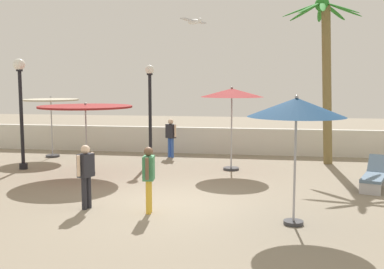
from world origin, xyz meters
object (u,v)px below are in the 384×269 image
palm_tree_0 (325,61)px  guest_1 (149,174)px  lounge_chair_2 (375,175)px  lamp_post_1 (150,106)px  seagull_0 (194,21)px  patio_umbrella_2 (85,110)px  guest_2 (86,171)px  patio_umbrella_3 (51,105)px  lamp_post_0 (21,98)px  patio_umbrella_0 (296,109)px  guest_0 (171,134)px  patio_umbrella_1 (232,94)px

palm_tree_0 → guest_1: 9.05m
lounge_chair_2 → lamp_post_1: bearing=157.7°
guest_1 → seagull_0: size_ratio=1.68×
patio_umbrella_2 → seagull_0: bearing=-38.8°
palm_tree_0 → guest_2: 9.85m
lounge_chair_2 → seagull_0: 6.74m
patio_umbrella_3 → lamp_post_0: bearing=-85.8°
patio_umbrella_2 → lounge_chair_2: size_ratio=1.52×
lamp_post_1 → guest_2: 6.43m
patio_umbrella_0 → seagull_0: size_ratio=2.98×
lamp_post_0 → guest_1: lamp_post_0 is taller
guest_2 → patio_umbrella_0: bearing=-5.3°
patio_umbrella_2 → seagull_0: (4.04, -3.24, 2.28)m
palm_tree_0 → guest_2: (-6.17, -7.14, -2.81)m
lamp_post_1 → seagull_0: bearing=-65.8°
lamp_post_0 → guest_1: bearing=-38.6°
patio_umbrella_0 → lounge_chair_2: (2.42, 3.78, -2.06)m
guest_0 → guest_1: bearing=-81.7°
patio_umbrella_2 → guest_2: size_ratio=1.95×
lounge_chair_2 → seagull_0: seagull_0 is taller
guest_0 → patio_umbrella_3: bearing=-172.2°
guest_1 → seagull_0: 3.66m
lamp_post_1 → lounge_chair_2: (7.26, -2.98, -1.69)m
patio_umbrella_1 → patio_umbrella_2: patio_umbrella_1 is taller
patio_umbrella_1 → lounge_chair_2: (4.21, -2.06, -2.17)m
patio_umbrella_0 → lounge_chair_2: 4.94m
palm_tree_0 → lamp_post_1: palm_tree_0 is taller
patio_umbrella_3 → patio_umbrella_0: bearing=-39.3°
palm_tree_0 → guest_0: size_ratio=3.89×
patio_umbrella_3 → guest_0: bearing=7.8°
patio_umbrella_3 → seagull_0: size_ratio=2.65×
patio_umbrella_2 → guest_2: (1.56, -3.88, -1.18)m
lamp_post_0 → seagull_0: bearing=-29.7°
guest_0 → guest_2: (-0.43, -7.58, -0.00)m
lamp_post_0 → patio_umbrella_0: bearing=-28.5°
patio_umbrella_0 → patio_umbrella_2: 7.67m
patio_umbrella_1 → patio_umbrella_2: bearing=-161.6°
lamp_post_0 → lamp_post_1: size_ratio=1.05×
lounge_chair_2 → patio_umbrella_3: bearing=162.5°
guest_0 → palm_tree_0: bearing=-4.4°
seagull_0 → guest_0: bearing=106.4°
guest_2 → lamp_post_1: bearing=90.7°
patio_umbrella_0 → patio_umbrella_2: size_ratio=0.91×
patio_umbrella_3 → guest_1: (5.79, -7.04, -1.16)m
patio_umbrella_2 → lamp_post_1: (1.49, 2.44, -0.01)m
patio_umbrella_1 → lamp_post_0: 7.12m
lamp_post_1 → guest_0: lamp_post_1 is taller
patio_umbrella_0 → palm_tree_0: 7.81m
patio_umbrella_2 → lamp_post_0: lamp_post_0 is taller
palm_tree_0 → lamp_post_0: bearing=-164.8°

